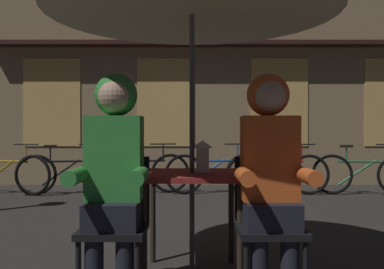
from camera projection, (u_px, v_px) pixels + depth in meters
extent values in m
cube|color=maroon|center=(192.00, 175.00, 2.99)|extent=(0.72, 0.72, 0.04)
cylinder|color=#2D2319|center=(144.00, 238.00, 2.69)|extent=(0.04, 0.04, 0.70)
cylinder|color=#2D2319|center=(240.00, 238.00, 2.69)|extent=(0.04, 0.04, 0.70)
cylinder|color=#2D2319|center=(153.00, 218.00, 3.31)|extent=(0.04, 0.04, 0.70)
cylinder|color=#2D2319|center=(231.00, 218.00, 3.31)|extent=(0.04, 0.04, 0.70)
cylinder|color=#4C4C51|center=(192.00, 119.00, 2.99)|extent=(0.04, 0.04, 2.25)
cube|color=white|center=(202.00, 171.00, 3.01)|extent=(0.11, 0.11, 0.02)
cube|color=white|center=(202.00, 159.00, 3.01)|extent=(0.09, 0.09, 0.16)
pyramid|color=white|center=(202.00, 144.00, 3.01)|extent=(0.11, 0.11, 0.06)
cube|color=black|center=(114.00, 230.00, 2.56)|extent=(0.40, 0.40, 0.04)
cylinder|color=black|center=(145.00, 258.00, 2.73)|extent=(0.03, 0.03, 0.41)
cylinder|color=black|center=(92.00, 259.00, 2.73)|extent=(0.03, 0.03, 0.41)
cube|color=black|center=(119.00, 189.00, 2.74)|extent=(0.40, 0.03, 0.42)
cube|color=black|center=(270.00, 230.00, 2.56)|extent=(0.40, 0.40, 0.04)
cylinder|color=black|center=(292.00, 258.00, 2.73)|extent=(0.03, 0.03, 0.41)
cylinder|color=black|center=(239.00, 258.00, 2.73)|extent=(0.03, 0.03, 0.41)
cube|color=black|center=(265.00, 189.00, 2.74)|extent=(0.40, 0.03, 0.42)
cube|color=black|center=(114.00, 214.00, 2.56)|extent=(0.32, 0.36, 0.16)
cube|color=#338C38|center=(115.00, 158.00, 2.59)|extent=(0.34, 0.22, 0.52)
cylinder|color=#338C38|center=(139.00, 176.00, 2.37)|extent=(0.09, 0.30, 0.09)
cylinder|color=#338C38|center=(76.00, 176.00, 2.37)|extent=(0.09, 0.30, 0.09)
sphere|color=tan|center=(115.00, 96.00, 2.59)|extent=(0.21, 0.21, 0.21)
sphere|color=#338C38|center=(116.00, 95.00, 2.64)|extent=(0.27, 0.27, 0.27)
cube|color=black|center=(270.00, 214.00, 2.56)|extent=(0.32, 0.36, 0.16)
cube|color=#E05B23|center=(269.00, 158.00, 2.59)|extent=(0.34, 0.22, 0.52)
cylinder|color=#E05B23|center=(308.00, 176.00, 2.37)|extent=(0.09, 0.30, 0.09)
cylinder|color=#E05B23|center=(245.00, 176.00, 2.37)|extent=(0.09, 0.30, 0.09)
sphere|color=tan|center=(269.00, 96.00, 2.59)|extent=(0.21, 0.21, 0.21)
sphere|color=#E05B23|center=(268.00, 95.00, 2.64)|extent=(0.27, 0.27, 0.27)
cube|color=#937A56|center=(221.00, 28.00, 8.38)|extent=(10.00, 0.60, 6.20)
cube|color=#E0B260|center=(52.00, 102.00, 8.08)|extent=(1.10, 0.02, 1.70)
cube|color=#E0B260|center=(166.00, 102.00, 8.08)|extent=(1.10, 0.02, 1.70)
cube|color=#E0B260|center=(279.00, 102.00, 8.08)|extent=(1.10, 0.02, 1.70)
cube|color=#331914|center=(223.00, 44.00, 7.93)|extent=(9.00, 0.36, 0.08)
torus|color=black|center=(33.00, 175.00, 6.74)|extent=(0.65, 0.21, 0.66)
cylinder|color=#B78419|center=(5.00, 161.00, 6.86)|extent=(0.82, 0.24, 0.04)
cylinder|color=#B78419|center=(26.00, 153.00, 6.77)|extent=(0.02, 0.02, 0.28)
cylinder|color=black|center=(26.00, 144.00, 6.76)|extent=(0.43, 0.13, 0.02)
torus|color=black|center=(100.00, 174.00, 6.97)|extent=(0.66, 0.17, 0.66)
torus|color=black|center=(36.00, 175.00, 6.78)|extent=(0.66, 0.17, 0.66)
cylinder|color=black|center=(68.00, 161.00, 6.87)|extent=(0.83, 0.19, 0.04)
cylinder|color=black|center=(61.00, 172.00, 6.85)|extent=(0.60, 0.15, 0.44)
cylinder|color=black|center=(50.00, 154.00, 6.82)|extent=(0.02, 0.02, 0.24)
cube|color=black|center=(50.00, 146.00, 6.81)|extent=(0.21, 0.12, 0.04)
cylinder|color=black|center=(93.00, 153.00, 6.94)|extent=(0.02, 0.02, 0.28)
cylinder|color=black|center=(93.00, 144.00, 6.94)|extent=(0.44, 0.11, 0.02)
torus|color=black|center=(170.00, 173.00, 7.05)|extent=(0.65, 0.19, 0.66)
torus|color=black|center=(109.00, 175.00, 6.83)|extent=(0.65, 0.19, 0.66)
cylinder|color=black|center=(140.00, 161.00, 6.94)|extent=(0.82, 0.22, 0.04)
cylinder|color=black|center=(133.00, 172.00, 6.91)|extent=(0.60, 0.17, 0.44)
cylinder|color=black|center=(123.00, 154.00, 6.88)|extent=(0.02, 0.02, 0.24)
cube|color=black|center=(123.00, 146.00, 6.88)|extent=(0.21, 0.12, 0.04)
cylinder|color=black|center=(163.00, 152.00, 7.02)|extent=(0.02, 0.02, 0.28)
cylinder|color=black|center=(163.00, 144.00, 7.02)|extent=(0.43, 0.12, 0.02)
torus|color=black|center=(245.00, 173.00, 7.02)|extent=(0.66, 0.13, 0.66)
torus|color=black|center=(184.00, 174.00, 6.90)|extent=(0.66, 0.13, 0.66)
cylinder|color=#1E4C93|center=(215.00, 161.00, 6.96)|extent=(0.83, 0.14, 0.04)
cylinder|color=#1E4C93|center=(208.00, 172.00, 6.94)|extent=(0.61, 0.11, 0.44)
cylinder|color=#1E4C93|center=(198.00, 154.00, 6.92)|extent=(0.02, 0.02, 0.24)
cube|color=black|center=(198.00, 146.00, 6.92)|extent=(0.21, 0.10, 0.04)
cylinder|color=#1E4C93|center=(238.00, 152.00, 7.01)|extent=(0.02, 0.02, 0.28)
cylinder|color=black|center=(238.00, 144.00, 7.01)|extent=(0.44, 0.08, 0.02)
torus|color=black|center=(309.00, 175.00, 6.84)|extent=(0.66, 0.09, 0.66)
torus|color=black|center=(247.00, 174.00, 6.90)|extent=(0.66, 0.09, 0.66)
cylinder|color=maroon|center=(278.00, 161.00, 6.87)|extent=(0.84, 0.09, 0.04)
cylinder|color=maroon|center=(270.00, 172.00, 6.88)|extent=(0.61, 0.08, 0.44)
cylinder|color=maroon|center=(260.00, 154.00, 6.89)|extent=(0.02, 0.02, 0.24)
cube|color=black|center=(260.00, 146.00, 6.89)|extent=(0.20, 0.09, 0.04)
cylinder|color=maroon|center=(302.00, 153.00, 6.84)|extent=(0.02, 0.02, 0.28)
cylinder|color=black|center=(302.00, 144.00, 6.84)|extent=(0.44, 0.05, 0.02)
torus|color=black|center=(332.00, 174.00, 6.86)|extent=(0.66, 0.15, 0.66)
cylinder|color=#236B3D|center=(365.00, 162.00, 6.78)|extent=(0.83, 0.17, 0.04)
cylinder|color=#236B3D|center=(357.00, 173.00, 6.80)|extent=(0.60, 0.13, 0.44)
cylinder|color=#236B3D|center=(346.00, 154.00, 6.82)|extent=(0.02, 0.02, 0.24)
cube|color=black|center=(346.00, 146.00, 6.82)|extent=(0.21, 0.11, 0.04)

